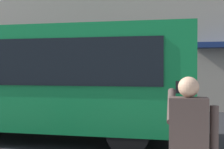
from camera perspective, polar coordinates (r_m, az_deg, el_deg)
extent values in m
plane|color=#232326|center=(8.45, 8.36, -12.24)|extent=(60.00, 60.00, 0.00)
cube|color=#0F7238|center=(8.96, -15.17, -0.53)|extent=(9.00, 2.50, 2.60)
cube|color=black|center=(7.86, -19.37, 2.16)|extent=(7.60, 0.06, 1.10)
cylinder|color=black|center=(9.25, 5.12, -7.93)|extent=(1.00, 0.28, 1.00)
cylinder|color=black|center=(7.10, 2.97, -10.64)|extent=(1.00, 0.28, 1.00)
cube|color=#473833|center=(3.40, 13.93, -9.67)|extent=(0.40, 0.24, 0.66)
sphere|color=#D8A884|center=(3.35, 13.96, -2.26)|extent=(0.22, 0.22, 0.22)
cylinder|color=#473833|center=(3.43, 18.35, -10.29)|extent=(0.09, 0.09, 0.58)
cylinder|color=#473833|center=(3.53, 10.92, -5.67)|extent=(0.09, 0.48, 0.37)
cube|color=black|center=(3.65, 12.23, -2.30)|extent=(0.07, 0.01, 0.14)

